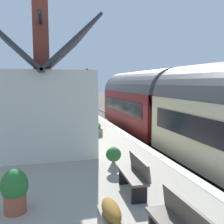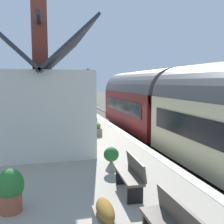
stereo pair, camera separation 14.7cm
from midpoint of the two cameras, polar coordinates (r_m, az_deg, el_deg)
The scene contains 17 objects.
ground_plane at distance 14.47m, azimuth 7.03°, elevation -7.90°, with size 160.00×160.00×0.00m, color #4C473F.
platform at distance 13.48m, azimuth -9.24°, elevation -6.96°, with size 32.00×6.04×0.94m, color #A39B8C.
platform_edge_coping at distance 13.89m, azimuth 2.52°, elevation -4.46°, with size 32.00×0.36×0.02m, color beige.
rail_near at distance 15.10m, azimuth 12.83°, elevation -7.13°, with size 52.00×0.08×0.14m, color gray.
rail_far at distance 14.52m, azimuth 7.70°, elevation -7.57°, with size 52.00×0.08×0.14m, color gray.
train at distance 12.94m, azimuth 13.52°, elevation 0.24°, with size 18.27×2.73×4.32m.
station_building at distance 12.16m, azimuth -14.71°, elevation 1.77°, with size 7.62×3.93×5.94m.
bench_mid_platform at distance 19.51m, azimuth -8.32°, elevation 0.06°, with size 1.41×0.47×0.88m.
bench_platform_end at distance 6.39m, azimuth 4.89°, elevation -13.51°, with size 1.42×0.48×0.88m.
bench_near_building at distance 23.77m, azimuth -9.45°, elevation 1.21°, with size 1.41×0.46×0.88m.
planter_bench_right at distance 21.20m, azimuth -8.83°, elevation 0.53°, with size 0.46×0.46×0.83m.
planter_by_door at distance 7.90m, azimuth 0.37°, elevation -10.24°, with size 0.46×0.46×0.76m.
planter_edge_near at distance 15.73m, azimuth -3.56°, elevation -2.24°, with size 0.79×0.32×0.54m.
planter_edge_far at distance 4.81m, azimuth -0.59°, elevation -22.91°, with size 0.90×0.32×0.63m.
planter_corner_building at distance 5.87m, azimuth -20.94°, elevation -15.79°, with size 0.55×0.55×0.91m.
planter_under_sign at distance 13.24m, azimuth -2.93°, elevation -3.73°, with size 0.93×0.32×0.63m.
lamp_post_platform at distance 22.17m, azimuth -5.12°, elevation 6.60°, with size 0.32×0.50×3.86m.
Camera 2 is at (-13.09, 4.98, 3.61)m, focal length 41.19 mm.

